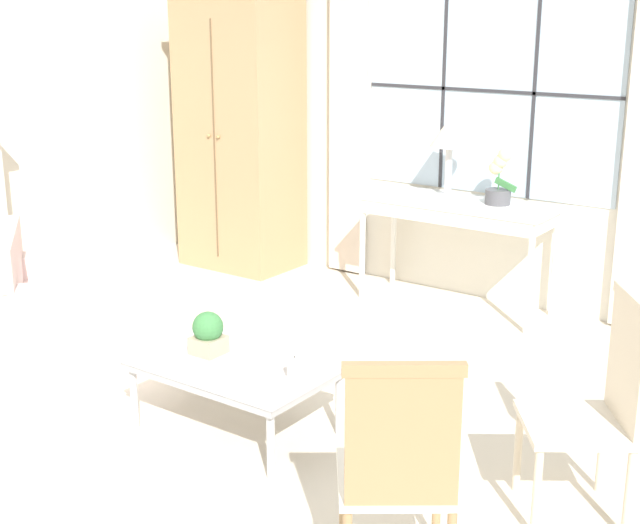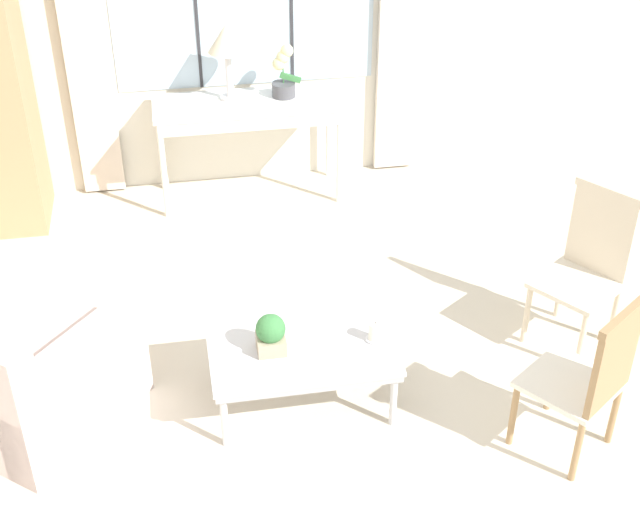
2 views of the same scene
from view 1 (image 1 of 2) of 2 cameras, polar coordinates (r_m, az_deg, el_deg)
The scene contains 12 objects.
ground_plane at distance 4.64m, azimuth -6.79°, elevation -11.60°, with size 14.00×14.00×0.00m, color beige.
wall_back_windowed at distance 6.69m, azimuth 10.73°, elevation 9.31°, with size 7.20×0.14×2.80m.
armoire at distance 7.51m, azimuth -5.15°, elevation 8.57°, with size 1.00×0.69×2.35m.
console_table at distance 6.51m, azimuth 8.80°, elevation 3.19°, with size 1.42×0.53×0.80m.
table_lamp at distance 6.52m, azimuth 8.31°, elevation 8.03°, with size 0.29×0.29×0.58m.
potted_orchid at distance 6.38m, azimuth 11.40°, elevation 5.13°, with size 0.23×0.18×0.40m.
armchair_upholstered at distance 5.82m, azimuth -15.74°, elevation -3.24°, with size 1.32×1.32×0.84m.
side_chair_wooden at distance 3.99m, azimuth 17.58°, elevation -8.24°, with size 0.61×0.61×1.01m.
accent_chair_wooden at distance 3.35m, azimuth 5.06°, elevation -12.72°, with size 0.61×0.61×0.97m.
coffee_table at distance 4.64m, azimuth -5.47°, elevation -6.71°, with size 1.02×0.66×0.40m.
potted_plant_small at distance 4.68m, azimuth -7.18°, elevation -4.54°, with size 0.16×0.16×0.23m.
pillar_candle at distance 4.35m, azimuth -1.65°, elevation -6.91°, with size 0.10×0.10×0.13m.
Camera 1 is at (2.82, -3.00, 2.14)m, focal length 50.00 mm.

